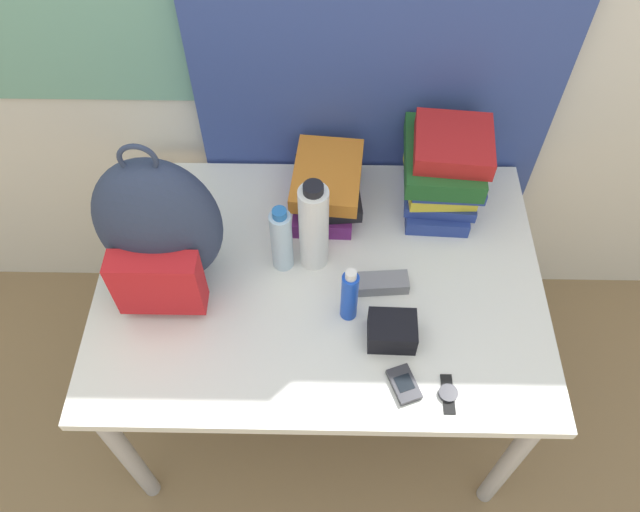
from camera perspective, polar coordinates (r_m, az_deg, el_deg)
name	(u,v)px	position (r m, az deg, el deg)	size (l,w,h in m)	color
ground_plane	(318,509)	(2.14, -0.20, -22.12)	(12.00, 12.00, 0.00)	#8C704C
desk	(320,294)	(1.73, 0.00, -3.48)	(1.18, 0.84, 0.70)	silver
backpack	(159,229)	(1.56, -14.51, 2.37)	(0.31, 0.25, 0.47)	#2D3851
book_stack_left	(326,187)	(1.77, 0.55, 6.35)	(0.21, 0.27, 0.14)	#6B2370
book_stack_center	(443,170)	(1.76, 11.21, 7.70)	(0.24, 0.29, 0.27)	navy
water_bottle	(282,240)	(1.61, -3.53, 1.49)	(0.06, 0.06, 0.22)	silver
sports_bottle	(314,227)	(1.59, -0.58, 2.70)	(0.08, 0.08, 0.30)	white
sunscreen_bottle	(349,295)	(1.53, 2.71, -3.61)	(0.04, 0.04, 0.19)	blue
cell_phone	(404,384)	(1.52, 7.68, -11.56)	(0.08, 0.10, 0.02)	#2D2D33
sunglasses_case	(380,283)	(1.64, 5.47, -2.50)	(0.15, 0.07, 0.04)	gray
camera_pouch	(392,331)	(1.55, 6.60, -6.84)	(0.12, 0.10, 0.07)	black
wristwatch	(448,394)	(1.53, 11.63, -12.22)	(0.05, 0.10, 0.01)	black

